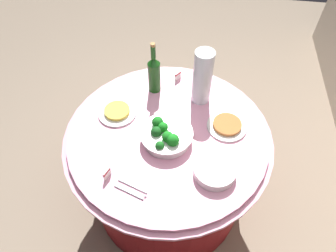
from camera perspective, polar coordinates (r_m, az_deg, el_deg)
ground_plane at (r=2.31m, az=-0.00°, el=-12.54°), size 6.00×6.00×0.00m
buffet_table at (r=1.98m, az=-0.00°, el=-7.63°), size 1.16×1.16×0.74m
broccoli_bowl at (r=1.61m, az=-0.40°, el=-1.74°), size 0.28×0.28×0.11m
plate_stack at (r=1.53m, az=8.71°, el=-8.18°), size 0.21×0.21×0.05m
wine_bottle at (r=1.82m, az=-2.60°, el=9.78°), size 0.07×0.07×0.34m
decorative_fruit_vase at (r=1.75m, az=6.39°, el=8.60°), size 0.11×0.11×0.34m
serving_tongs at (r=1.49m, az=-6.73°, el=-11.78°), size 0.09×0.17×0.01m
food_plate_fried_egg at (r=1.78m, az=-9.45°, el=2.62°), size 0.22×0.22×0.03m
food_plate_peanuts at (r=1.72m, az=10.92°, el=0.10°), size 0.22×0.22×0.03m
label_placard_front at (r=1.52m, az=-11.31°, el=-8.68°), size 0.05×0.03×0.05m
label_placard_mid at (r=1.96m, az=1.76°, el=9.42°), size 0.05×0.03×0.05m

